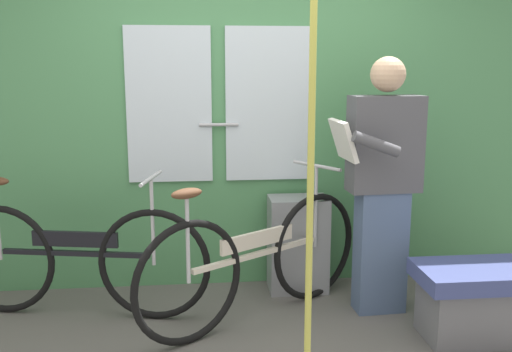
% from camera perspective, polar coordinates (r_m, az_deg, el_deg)
% --- Properties ---
extents(train_door_wall, '(5.05, 0.28, 2.37)m').
position_cam_1_polar(train_door_wall, '(4.17, -1.10, 5.61)').
color(train_door_wall, '#4C8C56').
rests_on(train_door_wall, ground_plane).
extents(bicycle_near_door, '(1.52, 1.05, 0.97)m').
position_cam_1_polar(bicycle_near_door, '(3.69, 0.06, -8.40)').
color(bicycle_near_door, black).
rests_on(bicycle_near_door, ground_plane).
extents(bicycle_leaning_behind, '(1.75, 0.52, 0.95)m').
position_cam_1_polar(bicycle_leaning_behind, '(3.92, -17.65, -7.89)').
color(bicycle_leaning_behind, black).
rests_on(bicycle_leaning_behind, ground_plane).
extents(passenger_reading_newspaper, '(0.58, 0.50, 1.68)m').
position_cam_1_polar(passenger_reading_newspaper, '(3.78, 12.49, -0.50)').
color(passenger_reading_newspaper, slate).
rests_on(passenger_reading_newspaper, ground_plane).
extents(trash_bin_by_wall, '(0.42, 0.28, 0.70)m').
position_cam_1_polar(trash_bin_by_wall, '(4.19, 4.20, -6.79)').
color(trash_bin_by_wall, gray).
rests_on(trash_bin_by_wall, ground_plane).
extents(handrail_pole, '(0.04, 0.04, 2.33)m').
position_cam_1_polar(handrail_pole, '(2.87, 5.51, 1.61)').
color(handrail_pole, '#C6C14C').
rests_on(handrail_pole, ground_plane).
extents(bench_seat_corner, '(0.70, 0.44, 0.45)m').
position_cam_1_polar(bench_seat_corner, '(3.74, 21.04, -11.53)').
color(bench_seat_corner, '#3D477F').
rests_on(bench_seat_corner, ground_plane).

